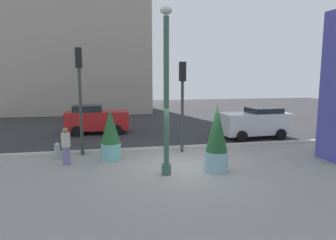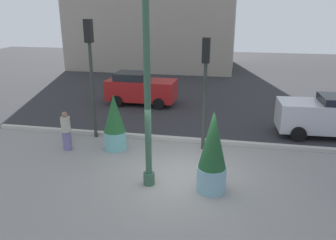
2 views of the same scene
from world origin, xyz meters
name	(u,v)px [view 1 (image 1 of 2)]	position (x,y,z in m)	size (l,w,h in m)	color
ground_plane	(167,146)	(0.00, 4.00, 0.00)	(60.00, 60.00, 0.00)	#2D2D30
plaza_pavement	(201,185)	(0.00, -2.00, 0.00)	(18.00, 10.00, 0.02)	gray
curb_strip	(170,148)	(0.00, 3.12, 0.08)	(18.00, 0.24, 0.16)	#B7B2A8
lamp_post	(166,96)	(-0.96, -0.70, 2.96)	(0.44, 0.44, 6.07)	#335642
potted_plant_mid_plaza	(217,140)	(1.00, -0.71, 1.26)	(0.89, 0.89, 2.60)	#7AA8B7
potted_plant_near_left	(111,135)	(-2.95, 1.77, 1.10)	(0.86, 0.86, 2.24)	#6BB2B2
fire_hydrant	(57,151)	(-5.28, 2.35, 0.37)	(0.36, 0.26, 0.75)	#99999E
traffic_light_corner	(182,92)	(0.43, 2.47, 2.93)	(0.28, 0.42, 4.32)	#333833
traffic_light_far_side	(80,84)	(-4.26, 2.91, 3.29)	(0.28, 0.42, 4.91)	#333833
car_passing_lane	(255,122)	(5.51, 5.00, 0.93)	(4.07, 2.09, 1.80)	silver
car_curb_east	(96,119)	(-3.76, 8.37, 0.92)	(3.95, 2.01, 1.83)	red
pedestrian_crossing	(66,145)	(-4.77, 1.33, 0.87)	(0.38, 0.38, 1.58)	slate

